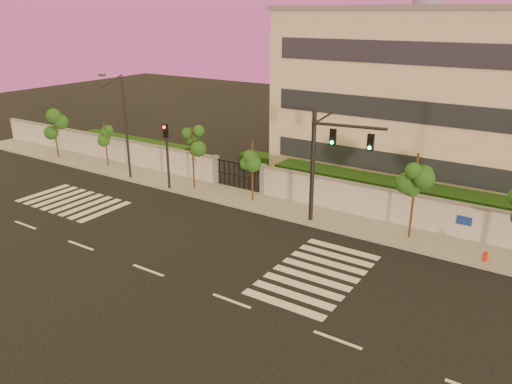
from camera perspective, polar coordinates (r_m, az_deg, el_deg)
ground at (r=25.09m, az=-12.23°, el=-8.75°), size 120.00×120.00×0.00m
sidewalk at (r=32.48m, az=0.88°, el=-1.33°), size 60.00×3.00×0.15m
perimeter_wall at (r=33.29m, az=2.42°, el=1.01°), size 60.00×0.36×2.20m
hedge_row at (r=35.17m, az=6.20°, el=1.52°), size 41.00×4.25×1.80m
institutional_building at (r=38.20m, az=22.36°, el=9.88°), size 24.40×12.40×12.25m
road_markings at (r=28.47m, az=-9.16°, el=-4.92°), size 57.00×7.62×0.02m
street_tree_a at (r=45.38m, az=-22.06°, el=7.21°), size 1.53×1.21×4.06m
street_tree_b at (r=41.43m, az=-16.86°, el=6.34°), size 1.34×1.07×3.70m
street_tree_c at (r=34.61m, az=-7.23°, el=5.44°), size 1.54×1.22×4.47m
street_tree_d at (r=31.96m, az=-0.35°, el=3.93°), size 1.47×1.17×4.14m
street_tree_e at (r=27.65m, az=17.83°, el=1.63°), size 1.56×1.24×4.92m
traffic_signal_main at (r=28.31m, az=8.06°, el=4.15°), size 4.23×0.88×6.72m
traffic_signal_secondary at (r=34.79m, az=-10.16°, el=5.06°), size 0.38×0.36×4.91m
streetlight_west at (r=37.46m, az=-14.84°, el=7.59°), size 0.47×1.90×7.91m
fire_hydrant at (r=27.46m, az=24.72°, el=-6.81°), size 0.27×0.26×0.69m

